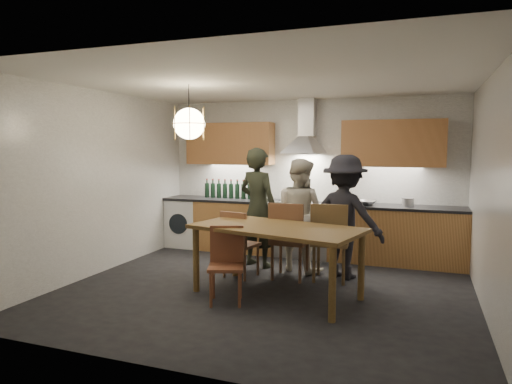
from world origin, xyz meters
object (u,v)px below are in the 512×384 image
(stock_pot, at_px, (408,202))
(wine_bottles, at_px, (231,189))
(chair_front, at_px, (226,259))
(person_left, at_px, (258,207))
(person_right, at_px, (345,217))
(chair_back_left, at_px, (238,240))
(mixing_bowl, at_px, (366,203))
(dining_table, at_px, (276,235))
(person_mid, at_px, (299,215))

(stock_pot, bearing_deg, wine_bottles, 178.46)
(chair_front, height_order, person_left, person_left)
(chair_front, relative_size, person_right, 0.52)
(chair_back_left, xyz_separation_m, stock_pot, (2.16, 1.58, 0.43))
(mixing_bowl, bearing_deg, person_left, -151.17)
(chair_back_left, relative_size, chair_front, 1.06)
(chair_back_left, relative_size, person_left, 0.52)
(person_left, xyz_separation_m, wine_bottles, (-0.85, 0.96, 0.17))
(chair_front, xyz_separation_m, mixing_bowl, (1.30, 2.43, 0.43))
(dining_table, bearing_deg, person_right, 72.02)
(dining_table, distance_m, person_left, 1.41)
(mixing_bowl, height_order, wine_bottles, wine_bottles)
(dining_table, bearing_deg, stock_pot, 69.02)
(person_right, bearing_deg, mixing_bowl, -85.01)
(person_left, height_order, mixing_bowl, person_left)
(person_right, bearing_deg, chair_back_left, 35.82)
(chair_back_left, bearing_deg, stock_pot, -132.51)
(mixing_bowl, bearing_deg, chair_front, -118.18)
(person_right, xyz_separation_m, mixing_bowl, (0.17, 0.99, 0.09))
(dining_table, distance_m, person_right, 1.24)
(person_left, bearing_deg, stock_pot, -138.58)
(stock_pot, bearing_deg, chair_front, -127.69)
(dining_table, distance_m, person_mid, 1.23)
(chair_back_left, height_order, person_right, person_right)
(person_mid, bearing_deg, chair_back_left, 65.96)
(person_left, distance_m, person_right, 1.34)
(stock_pot, bearing_deg, mixing_bowl, -174.47)
(dining_table, height_order, person_left, person_left)
(person_left, relative_size, wine_bottles, 1.76)
(chair_back_left, xyz_separation_m, person_left, (0.05, 0.69, 0.36))
(person_right, height_order, wine_bottles, person_right)
(chair_back_left, xyz_separation_m, person_right, (1.37, 0.53, 0.32))
(chair_back_left, relative_size, stock_pot, 5.29)
(chair_back_left, height_order, stock_pot, stock_pot)
(mixing_bowl, distance_m, stock_pot, 0.63)
(mixing_bowl, relative_size, stock_pot, 1.75)
(dining_table, height_order, person_right, person_right)
(dining_table, relative_size, mixing_bowl, 7.13)
(mixing_bowl, xyz_separation_m, wine_bottles, (-2.35, 0.14, 0.13))
(chair_front, bearing_deg, dining_table, 17.90)
(chair_front, bearing_deg, person_mid, 54.29)
(person_left, height_order, wine_bottles, person_left)
(mixing_bowl, bearing_deg, person_right, -99.68)
(person_mid, xyz_separation_m, person_right, (0.68, -0.17, 0.03))
(chair_back_left, height_order, wine_bottles, wine_bottles)
(chair_back_left, xyz_separation_m, person_mid, (0.69, 0.70, 0.29))
(chair_back_left, bearing_deg, mixing_bowl, -124.05)
(mixing_bowl, bearing_deg, chair_back_left, -135.43)
(person_left, bearing_deg, person_mid, -160.83)
(person_mid, distance_m, mixing_bowl, 1.19)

